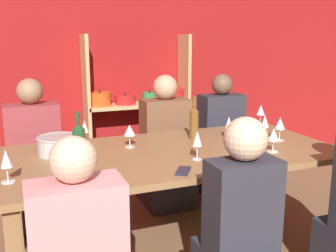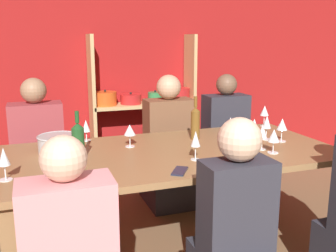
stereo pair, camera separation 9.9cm
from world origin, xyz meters
The scene contains 21 objects.
wall_back_red centered at (0.00, 3.83, 1.35)m, with size 8.80×0.06×2.70m.
shelf_unit centered at (0.34, 3.63, 0.61)m, with size 1.14×0.30×1.54m.
dining_table centered at (0.06, 1.94, 0.68)m, with size 2.22×1.08×0.76m.
mixing_bowl centered at (-0.67, 2.15, 0.82)m, with size 0.28×0.28×0.12m.
wine_bottle_green centered at (-0.56, 1.97, 0.88)m, with size 0.08×0.08×0.31m.
wine_bottle_dark centered at (0.32, 2.18, 0.89)m, with size 0.07×0.07×0.32m.
wine_glass_empty_a centered at (-0.98, 1.71, 0.88)m, with size 0.07×0.07×0.18m.
wine_glass_white_a centered at (0.64, 1.77, 0.88)m, with size 0.07×0.07×0.18m.
wine_glass_red_a centered at (0.66, 1.90, 0.89)m, with size 0.08×0.08×0.19m.
wine_glass_white_b centered at (-0.45, 2.40, 0.86)m, with size 0.06×0.06×0.16m.
wine_glass_white_c centered at (1.06, 2.40, 0.89)m, with size 0.07×0.07×0.18m.
wine_glass_empty_b centered at (0.89, 1.91, 0.88)m, with size 0.08×0.08×0.17m.
wine_glass_white_e centered at (-0.19, 2.14, 0.87)m, with size 0.08×0.08×0.16m.
wine_glass_red_b centered at (0.12, 1.70, 0.89)m, with size 0.06×0.06×0.19m.
wine_glass_white_f centered at (0.66, 1.67, 0.87)m, with size 0.08×0.08×0.16m.
wine_glass_red_c centered at (0.82, 1.99, 0.88)m, with size 0.07×0.07×0.18m.
wine_glass_red_d centered at (0.58, 2.10, 0.87)m, with size 0.07×0.07×0.17m.
cell_phone centered at (-0.05, 1.53, 0.76)m, with size 0.14×0.16×0.01m.
person_far_a centered at (0.93, 2.84, 0.43)m, with size 0.41×0.52×1.17m.
person_far_b centered at (-0.80, 2.81, 0.43)m, with size 0.42×0.52×1.20m.
person_far_c centered at (0.33, 2.79, 0.43)m, with size 0.42×0.53×1.19m.
Camera 1 is at (-0.91, -0.42, 1.50)m, focal length 42.00 mm.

